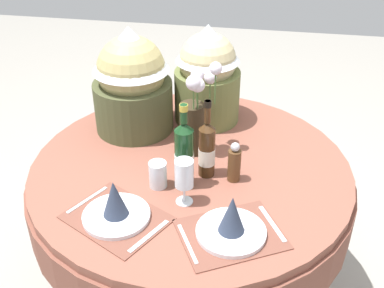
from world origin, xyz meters
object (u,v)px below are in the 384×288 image
object	(u,v)px
wine_glass_right	(184,175)
tumbler_near_left	(158,174)
wine_bottle_rear	(207,149)
dining_table	(191,193)
gift_tub_back_centre	(207,71)
gift_tub_back_left	(132,77)
place_setting_right	(231,224)
pepper_mill	(234,163)
flower_vase	(194,116)
place_setting_left	(116,208)
wine_bottle_left	(185,155)

from	to	relation	value
wine_glass_right	tumbler_near_left	bearing A→B (deg)	146.14
wine_bottle_rear	wine_glass_right	world-z (taller)	wine_bottle_rear
dining_table	gift_tub_back_centre	bearing A→B (deg)	88.97
tumbler_near_left	gift_tub_back_left	size ratio (longest dim) A/B	0.22
place_setting_right	pepper_mill	xyz separation A→B (m)	(-0.02, 0.31, 0.03)
tumbler_near_left	flower_vase	bearing A→B (deg)	70.43
wine_glass_right	gift_tub_back_left	xyz separation A→B (m)	(-0.33, 0.50, 0.13)
dining_table	gift_tub_back_left	bearing A→B (deg)	140.28
dining_table	gift_tub_back_left	size ratio (longest dim) A/B	2.77
place_setting_right	gift_tub_back_centre	world-z (taller)	gift_tub_back_centre
wine_glass_right	gift_tub_back_centre	size ratio (longest dim) A/B	0.39
wine_bottle_rear	place_setting_right	bearing A→B (deg)	-67.94
dining_table	tumbler_near_left	world-z (taller)	tumbler_near_left
place_setting_left	wine_bottle_left	size ratio (longest dim) A/B	1.21
pepper_mill	gift_tub_back_centre	bearing A→B (deg)	110.76
gift_tub_back_left	gift_tub_back_centre	world-z (taller)	gift_tub_back_left
dining_table	place_setting_left	world-z (taller)	place_setting_left
wine_bottle_left	tumbler_near_left	world-z (taller)	wine_bottle_left
tumbler_near_left	dining_table	bearing A→B (deg)	58.88
dining_table	place_setting_right	bearing A→B (deg)	-61.58
wine_bottle_left	gift_tub_back_centre	bearing A→B (deg)	89.48
flower_vase	gift_tub_back_left	size ratio (longest dim) A/B	0.83
pepper_mill	tumbler_near_left	bearing A→B (deg)	-162.12
place_setting_right	gift_tub_back_centre	distance (m)	0.83
dining_table	gift_tub_back_centre	distance (m)	0.56
wine_bottle_rear	gift_tub_back_left	xyz separation A→B (m)	(-0.38, 0.31, 0.13)
place_setting_left	gift_tub_back_left	size ratio (longest dim) A/B	0.87
tumbler_near_left	gift_tub_back_centre	size ratio (longest dim) A/B	0.23
wine_glass_right	place_setting_right	bearing A→B (deg)	-37.29
place_setting_right	wine_bottle_rear	world-z (taller)	wine_bottle_rear
wine_bottle_left	tumbler_near_left	bearing A→B (deg)	-165.50
gift_tub_back_left	gift_tub_back_centre	xyz separation A→B (m)	(0.32, 0.14, -0.01)
wine_glass_right	gift_tub_back_centre	world-z (taller)	gift_tub_back_centre
wine_bottle_rear	pepper_mill	size ratio (longest dim) A/B	1.93
place_setting_right	flower_vase	distance (m)	0.55
gift_tub_back_left	wine_bottle_left	bearing A→B (deg)	-51.63
dining_table	place_setting_left	size ratio (longest dim) A/B	3.18
wine_glass_right	tumbler_near_left	size ratio (longest dim) A/B	1.72
place_setting_left	gift_tub_back_centre	xyz separation A→B (m)	(0.21, 0.77, 0.20)
place_setting_left	flower_vase	xyz separation A→B (m)	(0.20, 0.48, 0.13)
place_setting_left	wine_bottle_left	world-z (taller)	wine_bottle_left
place_setting_right	wine_glass_right	world-z (taller)	wine_glass_right
dining_table	wine_glass_right	xyz separation A→B (m)	(0.02, -0.24, 0.27)
wine_bottle_left	gift_tub_back_left	world-z (taller)	gift_tub_back_left
wine_glass_right	gift_tub_back_centre	distance (m)	0.65
wine_bottle_rear	gift_tub_back_left	size ratio (longest dim) A/B	0.68
flower_vase	wine_bottle_left	distance (m)	0.24
wine_bottle_rear	wine_glass_right	size ratio (longest dim) A/B	1.80
wine_bottle_left	wine_glass_right	bearing A→B (deg)	-80.52
place_setting_left	wine_bottle_rear	world-z (taller)	wine_bottle_rear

